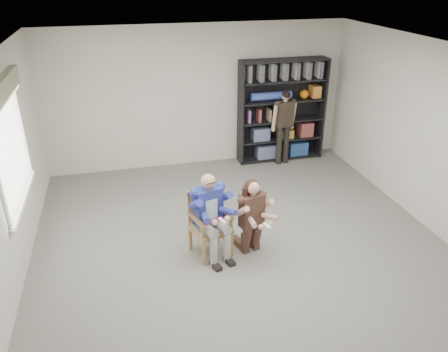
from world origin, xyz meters
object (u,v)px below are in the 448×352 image
object	(u,v)px
bookshelf	(282,111)
seated_man	(210,215)
kneeling_woman	(253,218)
standing_man	(284,128)
armchair	(210,224)

from	to	relation	value
bookshelf	seated_man	bearing A→B (deg)	-126.00
kneeling_woman	bookshelf	xyz separation A→B (m)	(1.60, 3.12, 0.48)
kneeling_woman	standing_man	bearing A→B (deg)	45.83
seated_man	kneeling_woman	distance (m)	0.59
armchair	bookshelf	distance (m)	3.75
seated_man	standing_man	size ratio (longest dim) A/B	0.80
standing_man	armchair	bearing A→B (deg)	-136.42
seated_man	bookshelf	bearing A→B (deg)	38.39
seated_man	standing_man	bearing A→B (deg)	36.44
kneeling_woman	bookshelf	size ratio (longest dim) A/B	0.54
armchair	kneeling_woman	distance (m)	0.60
armchair	bookshelf	bearing A→B (deg)	38.39
armchair	seated_man	distance (m)	0.14
seated_man	standing_man	world-z (taller)	standing_man
armchair	seated_man	xyz separation A→B (m)	(0.00, 0.00, 0.14)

